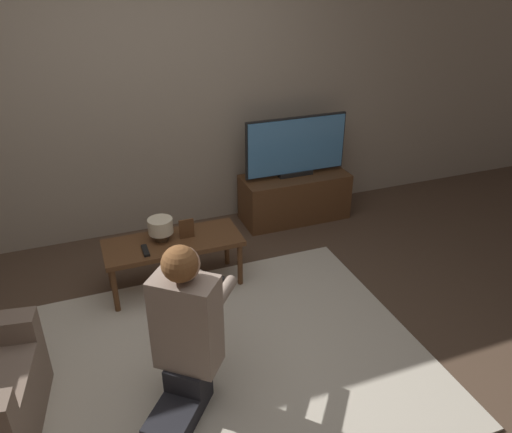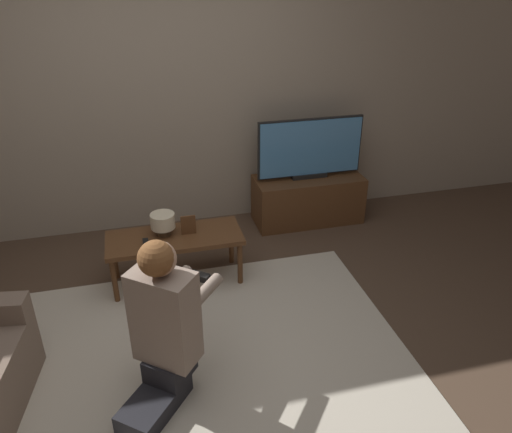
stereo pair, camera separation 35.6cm
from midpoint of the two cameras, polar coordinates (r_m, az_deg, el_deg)
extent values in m
plane|color=brown|center=(3.24, -2.49, -16.28)|extent=(10.00, 10.00, 0.00)
cube|color=tan|center=(4.35, -8.39, 14.82)|extent=(10.00, 0.06, 2.60)
cube|color=beige|center=(3.23, -2.49, -16.17)|extent=(2.53, 2.00, 0.02)
cube|color=brown|center=(4.72, 8.09, 1.93)|extent=(1.00, 0.41, 0.44)
cube|color=black|center=(4.62, 8.29, 4.62)|extent=(0.33, 0.08, 0.04)
cube|color=black|center=(4.53, 8.48, 7.79)|extent=(0.97, 0.03, 0.53)
cube|color=#4C8CC6|center=(4.52, 8.52, 7.76)|extent=(0.94, 0.04, 0.50)
cube|color=brown|center=(3.72, -6.61, -2.54)|extent=(1.00, 0.41, 0.04)
cylinder|color=brown|center=(3.67, -13.21, -7.33)|extent=(0.04, 0.04, 0.36)
cylinder|color=brown|center=(3.77, 0.88, -5.54)|extent=(0.04, 0.04, 0.36)
cylinder|color=brown|center=(3.95, -13.42, -4.68)|extent=(0.04, 0.04, 0.36)
cylinder|color=brown|center=(4.04, -0.34, -3.07)|extent=(0.04, 0.04, 0.36)
cube|color=#232328|center=(2.93, -7.91, -20.46)|extent=(0.45, 0.48, 0.11)
cube|color=#232328|center=(2.94, -6.27, -16.68)|extent=(0.32, 0.32, 0.14)
cube|color=gray|center=(2.71, -6.65, -11.46)|extent=(0.39, 0.37, 0.55)
sphere|color=tan|center=(2.50, -7.10, -4.94)|extent=(0.18, 0.18, 0.18)
sphere|color=brown|center=(2.48, -7.36, -4.89)|extent=(0.19, 0.19, 0.19)
cube|color=black|center=(2.95, -3.01, -6.98)|extent=(0.12, 0.11, 0.04)
cylinder|color=gray|center=(2.83, -2.28, -8.73)|extent=(0.24, 0.28, 0.07)
cylinder|color=gray|center=(2.91, -5.90, -7.70)|extent=(0.24, 0.28, 0.07)
cube|color=brown|center=(3.70, -5.03, -1.04)|extent=(0.11, 0.01, 0.15)
cylinder|color=#4C3823|center=(3.73, -7.84, -1.72)|extent=(0.10, 0.10, 0.06)
cylinder|color=beige|center=(3.69, -7.93, -0.57)|extent=(0.18, 0.18, 0.11)
cube|color=black|center=(3.62, -9.76, -3.20)|extent=(0.04, 0.15, 0.02)
camera|label=1|loc=(0.18, -87.14, 1.50)|focal=35.00mm
camera|label=2|loc=(0.18, 92.86, -1.50)|focal=35.00mm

